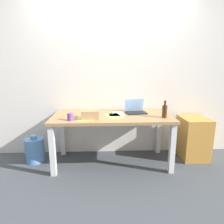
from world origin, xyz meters
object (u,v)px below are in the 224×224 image
object	(u,v)px
laptop_right	(136,110)
cardboard_box	(90,114)
desk	(112,122)
beer_bottle	(165,111)
filing_cabinet	(193,138)
computer_mouse	(112,113)
coffee_mug	(70,117)
water_cooler_jug	(35,150)

from	to	relation	value
laptop_right	cardboard_box	size ratio (longest dim) A/B	1.42
cardboard_box	desk	bearing A→B (deg)	27.54
beer_bottle	filing_cabinet	xyz separation A→B (m)	(0.57, 0.28, -0.50)
beer_bottle	computer_mouse	world-z (taller)	beer_bottle
beer_bottle	coffee_mug	xyz separation A→B (m)	(-1.27, -0.08, -0.04)
beer_bottle	computer_mouse	xyz separation A→B (m)	(-0.72, 0.23, -0.08)
beer_bottle	coffee_mug	size ratio (longest dim) A/B	2.48
desk	cardboard_box	xyz separation A→B (m)	(-0.31, -0.16, 0.15)
coffee_mug	water_cooler_jug	world-z (taller)	coffee_mug
beer_bottle	computer_mouse	distance (m)	0.76
desk	beer_bottle	world-z (taller)	beer_bottle
desk	filing_cabinet	bearing A→B (deg)	5.63
filing_cabinet	desk	bearing A→B (deg)	-174.37
computer_mouse	cardboard_box	size ratio (longest dim) A/B	0.43
beer_bottle	coffee_mug	bearing A→B (deg)	-176.25
filing_cabinet	computer_mouse	bearing A→B (deg)	-177.80
coffee_mug	water_cooler_jug	size ratio (longest dim) A/B	0.23
beer_bottle	desk	bearing A→B (deg)	168.11
coffee_mug	beer_bottle	bearing A→B (deg)	3.75
cardboard_box	computer_mouse	bearing A→B (deg)	37.97
beer_bottle	water_cooler_jug	world-z (taller)	beer_bottle
coffee_mug	filing_cabinet	bearing A→B (deg)	11.08
cardboard_box	water_cooler_jug	bearing A→B (deg)	163.59
laptop_right	computer_mouse	size ratio (longest dim) A/B	3.28
beer_bottle	laptop_right	bearing A→B (deg)	139.69
desk	beer_bottle	size ratio (longest dim) A/B	7.27
water_cooler_jug	computer_mouse	bearing A→B (deg)	-0.94
computer_mouse	coffee_mug	size ratio (longest dim) A/B	1.05
coffee_mug	filing_cabinet	size ratio (longest dim) A/B	0.14
filing_cabinet	cardboard_box	bearing A→B (deg)	-169.81
beer_bottle	cardboard_box	xyz separation A→B (m)	(-1.02, -0.01, -0.03)
cardboard_box	water_cooler_jug	world-z (taller)	cardboard_box
laptop_right	beer_bottle	distance (m)	0.46
desk	laptop_right	size ratio (longest dim) A/B	5.21
desk	filing_cabinet	xyz separation A→B (m)	(1.29, 0.13, -0.32)
laptop_right	cardboard_box	world-z (taller)	laptop_right
water_cooler_jug	filing_cabinet	world-z (taller)	filing_cabinet
desk	laptop_right	distance (m)	0.42
cardboard_box	filing_cabinet	world-z (taller)	cardboard_box
water_cooler_jug	filing_cabinet	distance (m)	2.47
laptop_right	computer_mouse	xyz separation A→B (m)	(-0.37, -0.07, -0.03)
computer_mouse	beer_bottle	bearing A→B (deg)	-11.07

